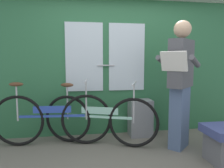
{
  "coord_description": "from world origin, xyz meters",
  "views": [
    {
      "loc": [
        -0.65,
        -2.27,
        1.25
      ],
      "look_at": [
        -0.17,
        0.74,
        0.9
      ],
      "focal_mm": 34.31,
      "sensor_mm": 36.0,
      "label": 1
    }
  ],
  "objects_px": {
    "bicycle_leaning_behind": "(52,119)",
    "passenger_reading_newspaper": "(180,82)",
    "bicycle_near_door": "(99,119)",
    "trash_bin_by_wall": "(140,118)"
  },
  "relations": [
    {
      "from": "passenger_reading_newspaper",
      "to": "bicycle_near_door",
      "type": "bearing_deg",
      "value": -58.17
    },
    {
      "from": "bicycle_near_door",
      "to": "bicycle_leaning_behind",
      "type": "xyz_separation_m",
      "value": [
        -0.68,
        0.09,
        0.01
      ]
    },
    {
      "from": "bicycle_near_door",
      "to": "bicycle_leaning_behind",
      "type": "height_order",
      "value": "bicycle_leaning_behind"
    },
    {
      "from": "bicycle_leaning_behind",
      "to": "trash_bin_by_wall",
      "type": "relative_size",
      "value": 2.89
    },
    {
      "from": "bicycle_near_door",
      "to": "passenger_reading_newspaper",
      "type": "height_order",
      "value": "passenger_reading_newspaper"
    },
    {
      "from": "bicycle_leaning_behind",
      "to": "passenger_reading_newspaper",
      "type": "height_order",
      "value": "passenger_reading_newspaper"
    },
    {
      "from": "bicycle_leaning_behind",
      "to": "passenger_reading_newspaper",
      "type": "bearing_deg",
      "value": -7.27
    },
    {
      "from": "bicycle_leaning_behind",
      "to": "passenger_reading_newspaper",
      "type": "relative_size",
      "value": 0.97
    },
    {
      "from": "bicycle_leaning_behind",
      "to": "trash_bin_by_wall",
      "type": "distance_m",
      "value": 1.4
    },
    {
      "from": "trash_bin_by_wall",
      "to": "bicycle_leaning_behind",
      "type": "bearing_deg",
      "value": -172.56
    }
  ]
}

